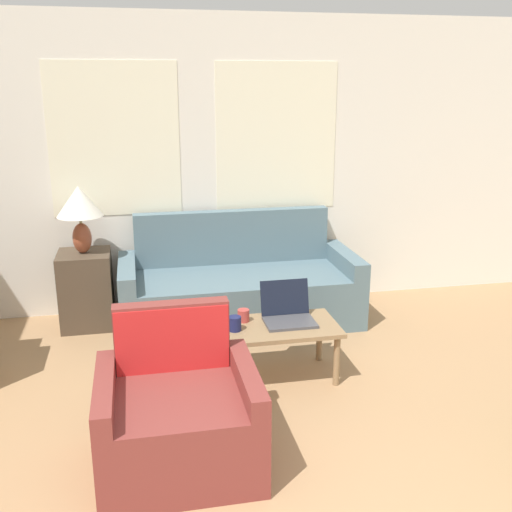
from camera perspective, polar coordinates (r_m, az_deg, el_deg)
The scene contains 9 objects.
wall_back at distance 5.42m, azimuth -4.66°, elevation 8.57°, with size 6.68×0.06×2.60m.
couch at distance 5.26m, azimuth -1.67°, elevation -3.18°, with size 2.03×0.86×0.92m.
armchair at distance 3.40m, azimuth -7.43°, elevation -15.02°, with size 0.85×0.74×0.84m.
side_table at distance 5.31m, azimuth -15.85°, elevation -3.08°, with size 0.43×0.43×0.65m.
table_lamp at distance 5.12m, azimuth -16.46°, elevation 4.53°, with size 0.38×0.38×0.56m.
coffee_table at distance 4.22m, azimuth 1.90°, elevation -7.26°, with size 0.87×0.50×0.39m.
laptop at distance 4.26m, azimuth 3.05°, elevation -5.42°, with size 0.35×0.32×0.27m.
cup_navy at distance 4.25m, azimuth -1.20°, elevation -5.69°, with size 0.08×0.08×0.09m.
cup_yellow at distance 4.10m, azimuth -2.03°, elevation -6.45°, with size 0.09×0.09×0.10m.
Camera 1 is at (-0.65, -1.43, 2.03)m, focal length 42.00 mm.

